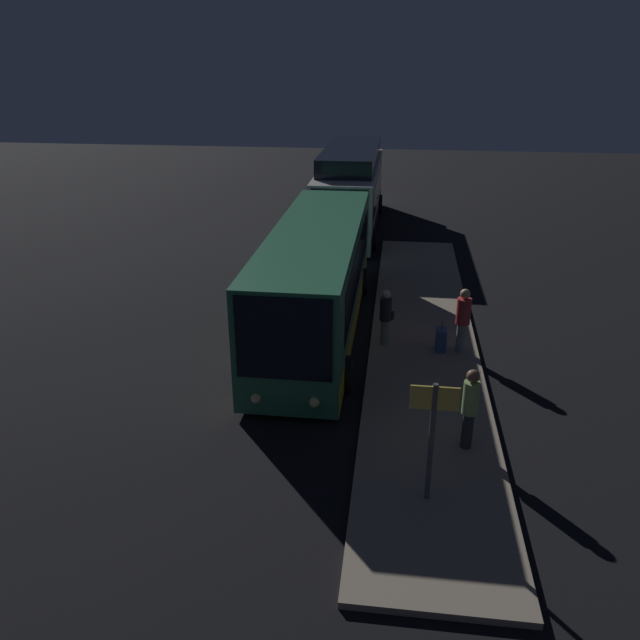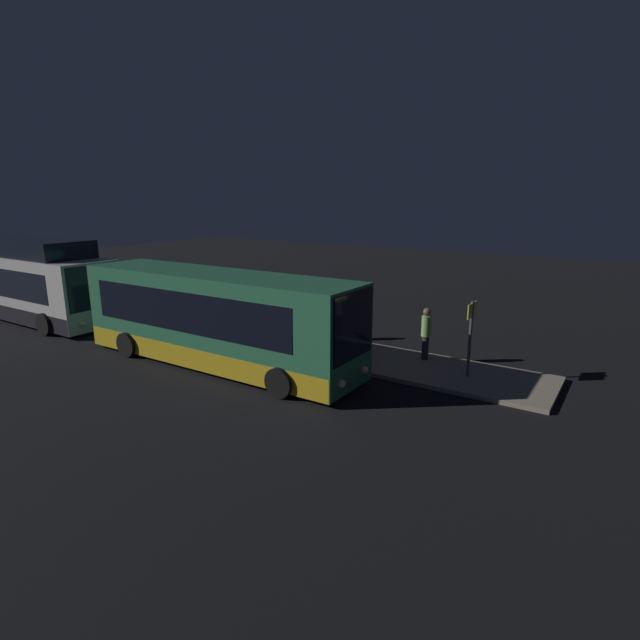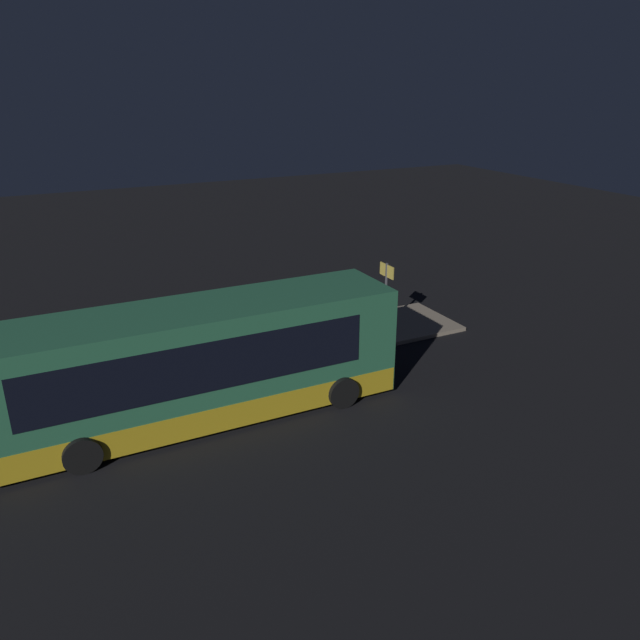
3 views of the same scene
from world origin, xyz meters
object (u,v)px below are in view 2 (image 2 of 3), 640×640
(bus_lead, at_px, (215,319))
(bus_second, at_px, (26,282))
(suitcase, at_px, (309,333))
(sign_post, at_px, (471,328))
(passenger_boarding, at_px, (280,326))
(passenger_with_bags, at_px, (426,331))
(passenger_waiting, at_px, (317,313))

(bus_lead, bearing_deg, bus_second, -180.00)
(suitcase, height_order, sign_post, sign_post)
(passenger_boarding, bearing_deg, suitcase, 11.78)
(passenger_with_bags, xyz_separation_m, suitcase, (-4.69, -0.30, -0.70))
(passenger_boarding, bearing_deg, passenger_with_bags, -49.97)
(bus_second, xyz_separation_m, suitcase, (13.60, 3.67, -1.27))
(bus_second, height_order, passenger_boarding, bus_second)
(bus_second, distance_m, passenger_waiting, 14.27)
(bus_lead, relative_size, sign_post, 4.47)
(bus_lead, bearing_deg, passenger_waiting, 72.26)
(passenger_boarding, relative_size, suitcase, 1.88)
(bus_lead, bearing_deg, passenger_boarding, 61.84)
(passenger_waiting, xyz_separation_m, sign_post, (6.44, -1.10, 0.57))
(bus_lead, xyz_separation_m, passenger_boarding, (1.13, 2.11, -0.55))
(bus_second, bearing_deg, passenger_boarding, 8.96)
(bus_second, distance_m, sign_post, 20.30)
(bus_second, xyz_separation_m, passenger_boarding, (13.40, 2.11, -0.69))
(passenger_waiting, bearing_deg, passenger_with_bags, 91.47)
(bus_second, distance_m, passenger_with_bags, 18.73)
(passenger_with_bags, bearing_deg, passenger_waiting, -2.78)
(bus_second, height_order, sign_post, bus_second)
(bus_lead, bearing_deg, suitcase, 70.06)
(bus_lead, distance_m, passenger_with_bags, 7.23)
(bus_second, relative_size, suitcase, 12.28)
(bus_lead, bearing_deg, passenger_with_bags, 33.43)
(bus_lead, distance_m, suitcase, 4.07)
(bus_lead, relative_size, passenger_with_bags, 5.93)
(passenger_waiting, xyz_separation_m, passenger_with_bags, (4.68, -0.24, 0.01))
(bus_lead, xyz_separation_m, sign_post, (7.79, 3.11, 0.14))
(suitcase, bearing_deg, sign_post, -4.98)
(passenger_with_bags, bearing_deg, bus_second, 12.41)
(bus_lead, relative_size, passenger_waiting, 5.87)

